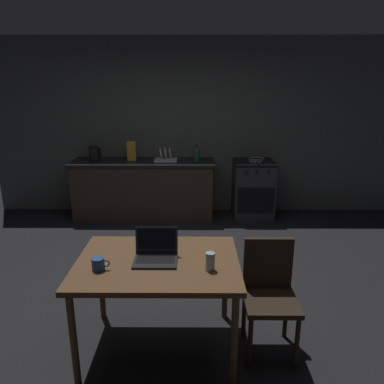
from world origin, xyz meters
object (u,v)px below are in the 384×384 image
object	(u,v)px
stove_oven	(253,189)
frying_pan	(256,160)
dish_rack	(166,158)
chair	(269,289)
laptop	(156,254)
electric_kettle	(94,154)
dining_table	(158,269)
coffee_mug	(98,264)
cereal_box	(132,151)
bottle	(197,154)
drinking_glass	(210,261)

from	to	relation	value
stove_oven	frying_pan	xyz separation A→B (m)	(0.02, -0.03, 0.47)
stove_oven	dish_rack	distance (m)	1.43
chair	laptop	size ratio (longest dim) A/B	2.75
laptop	electric_kettle	distance (m)	3.25
laptop	electric_kettle	world-z (taller)	electric_kettle
dining_table	coffee_mug	xyz separation A→B (m)	(-0.40, -0.15, 0.12)
stove_oven	cereal_box	world-z (taller)	cereal_box
coffee_mug	dish_rack	distance (m)	3.16
dish_rack	coffee_mug	bearing A→B (deg)	-94.47
coffee_mug	laptop	bearing A→B (deg)	21.11
bottle	dish_rack	world-z (taller)	bottle
electric_kettle	drinking_glass	world-z (taller)	electric_kettle
cereal_box	dish_rack	distance (m)	0.53
chair	drinking_glass	distance (m)	0.58
stove_oven	frying_pan	size ratio (longest dim) A/B	2.20
electric_kettle	coffee_mug	xyz separation A→B (m)	(0.84, -3.15, -0.20)
laptop	cereal_box	size ratio (longest dim) A/B	1.09
cereal_box	chair	bearing A→B (deg)	-63.09
dining_table	electric_kettle	bearing A→B (deg)	112.40
dining_table	drinking_glass	xyz separation A→B (m)	(0.39, -0.14, 0.14)
stove_oven	bottle	bearing A→B (deg)	-176.88
electric_kettle	drinking_glass	size ratio (longest dim) A/B	1.76
bottle	frying_pan	distance (m)	0.90
laptop	coffee_mug	distance (m)	0.42
electric_kettle	cereal_box	xyz separation A→B (m)	(0.56, 0.02, 0.04)
frying_pan	cereal_box	size ratio (longest dim) A/B	1.38
electric_kettle	bottle	distance (m)	1.55
dining_table	frying_pan	bearing A→B (deg)	67.94
dining_table	chair	xyz separation A→B (m)	(0.85, 0.02, -0.17)
stove_oven	bottle	distance (m)	1.04
dining_table	cereal_box	bearing A→B (deg)	102.59
chair	coffee_mug	distance (m)	1.30
electric_kettle	cereal_box	world-z (taller)	cereal_box
frying_pan	coffee_mug	size ratio (longest dim) A/B	3.15
laptop	dish_rack	distance (m)	3.01
dish_rack	cereal_box	bearing A→B (deg)	177.79
coffee_mug	bottle	bearing A→B (deg)	77.07
dining_table	chair	world-z (taller)	chair
dining_table	dish_rack	xyz separation A→B (m)	(-0.16, 3.00, 0.26)
stove_oven	coffee_mug	world-z (taller)	stove_oven
laptop	drinking_glass	xyz separation A→B (m)	(0.40, -0.15, 0.02)
cereal_box	electric_kettle	bearing A→B (deg)	-177.97
dining_table	cereal_box	size ratio (longest dim) A/B	4.13
laptop	drinking_glass	world-z (taller)	laptop
stove_oven	coffee_mug	size ratio (longest dim) A/B	6.92
bottle	dish_rack	bearing A→B (deg)	173.87
laptop	cereal_box	bearing A→B (deg)	102.55
stove_oven	coffee_mug	distance (m)	3.54
frying_pan	chair	bearing A→B (deg)	-96.86
cereal_box	dish_rack	bearing A→B (deg)	-2.21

